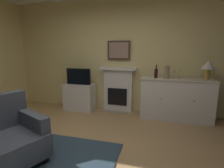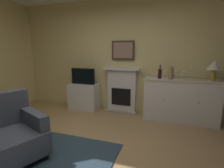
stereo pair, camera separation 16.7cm
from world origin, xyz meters
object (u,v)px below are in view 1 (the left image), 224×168
tv_set (78,77)px  armchair (7,137)px  wine_glass_left (174,73)px  vase_decorative (167,72)px  fireplace_unit (118,90)px  wine_bottle (156,73)px  wine_glass_center (180,73)px  table_lamp (208,66)px  sideboard_cabinet (176,99)px  tv_cabinet (80,97)px  framed_picture (119,50)px

tv_set → armchair: tv_set is taller
wine_glass_left → vase_decorative: (-0.15, -0.06, 0.02)m
fireplace_unit → wine_bottle: 1.04m
wine_glass_center → vase_decorative: size_ratio=0.59×
table_lamp → wine_glass_center: size_ratio=2.42×
wine_glass_left → tv_set: size_ratio=0.27×
sideboard_cabinet → tv_set: bearing=-179.8°
fireplace_unit → vase_decorative: size_ratio=3.91×
fireplace_unit → tv_cabinet: 1.01m
framed_picture → table_lamp: bearing=-6.6°
vase_decorative → tv_set: bearing=178.9°
sideboard_cabinet → vase_decorative: bearing=-167.5°
wine_bottle → vase_decorative: bearing=-0.9°
wine_glass_left → armchair: wine_glass_left is taller
armchair → sideboard_cabinet: bearing=44.0°
wine_bottle → tv_set: size_ratio=0.47×
wine_bottle → tv_set: wine_bottle is taller
tv_cabinet → tv_set: 0.53m
fireplace_unit → vase_decorative: 1.26m
tv_set → armchair: bearing=-89.5°
fireplace_unit → armchair: 2.59m
wine_glass_center → tv_cabinet: wine_glass_center is taller
wine_glass_left → vase_decorative: 0.16m
framed_picture → sideboard_cabinet: (1.35, -0.22, -1.05)m
table_lamp → wine_glass_left: size_ratio=2.42×
wine_glass_center → armchair: (-2.34, -2.22, -0.66)m
fireplace_unit → wine_glass_center: (1.38, -0.19, 0.49)m
vase_decorative → armchair: size_ratio=0.27×
tv_cabinet → armchair: 2.24m
sideboard_cabinet → tv_set: 2.36m
sideboard_cabinet → wine_glass_center: (0.04, -0.01, 0.58)m
fireplace_unit → armchair: size_ratio=1.06×
armchair → wine_bottle: bearing=49.6°
fireplace_unit → framed_picture: 0.96m
sideboard_cabinet → armchair: bearing=-136.0°
tv_set → sideboard_cabinet: bearing=0.2°
wine_glass_left → armchair: bearing=-135.0°
wine_glass_center → sideboard_cabinet: bearing=166.1°
table_lamp → tv_set: (-2.89, -0.01, -0.33)m
table_lamp → wine_glass_center: table_lamp is taller
fireplace_unit → table_lamp: (1.92, -0.18, 0.65)m
tv_cabinet → armchair: (0.02, -2.24, 0.05)m
framed_picture → wine_glass_center: size_ratio=3.33×
wine_glass_left → tv_set: bearing=-179.7°
wine_bottle → wine_glass_left: bearing=7.9°
wine_glass_center → tv_set: bearing=180.0°
wine_bottle → armchair: size_ratio=0.28×
fireplace_unit → wine_glass_center: 1.48m
wine_glass_center → tv_cabinet: bearing=179.4°
fireplace_unit → table_lamp: size_ratio=2.75×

